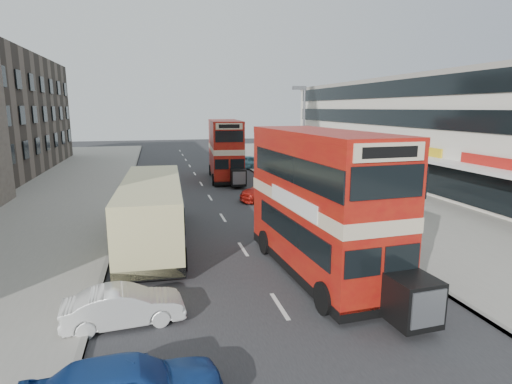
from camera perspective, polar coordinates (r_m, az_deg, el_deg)
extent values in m
plane|color=#28282B|center=(13.05, 5.94, -19.10)|extent=(160.00, 160.00, 0.00)
cube|color=#28282B|center=(31.51, -6.29, -0.77)|extent=(12.00, 90.00, 0.01)
cube|color=gray|center=(35.06, 13.54, 0.33)|extent=(12.00, 90.00, 0.15)
cube|color=gray|center=(32.29, -27.92, -1.63)|extent=(12.00, 90.00, 0.15)
cube|color=gray|center=(31.33, -17.43, -1.17)|extent=(0.20, 90.00, 0.16)
cube|color=gray|center=(32.81, 4.32, -0.13)|extent=(0.20, 90.00, 0.16)
cube|color=beige|center=(40.44, 22.75, 7.53)|extent=(8.00, 46.00, 9.00)
cube|color=black|center=(38.46, 17.54, 3.38)|extent=(0.10, 44.00, 2.40)
cube|color=gray|center=(40.46, 23.27, 14.03)|extent=(8.20, 46.20, 0.40)
cube|color=white|center=(37.87, 16.56, 5.46)|extent=(1.80, 44.00, 0.20)
cylinder|color=slate|center=(30.54, 6.49, 6.42)|extent=(0.16, 0.16, 8.00)
cube|color=slate|center=(30.32, 5.94, 13.96)|extent=(1.00, 0.20, 0.25)
cube|color=black|center=(17.48, 8.40, -9.60)|extent=(3.31, 8.93, 0.38)
cube|color=#9C0E0E|center=(17.06, 8.53, -5.47)|extent=(3.29, 8.93, 2.41)
cube|color=beige|center=(16.72, 8.66, -0.97)|extent=(3.34, 8.97, 0.49)
cube|color=#9C0E0E|center=(16.49, 8.80, 3.50)|extent=(3.29, 8.93, 2.30)
cube|color=#9C0E0E|center=(16.37, 8.93, 7.80)|extent=(3.31, 8.95, 0.27)
cube|color=black|center=(13.66, 20.63, -13.70)|extent=(1.40, 1.40, 1.42)
cube|color=black|center=(39.53, -4.17, 2.28)|extent=(3.32, 8.57, 0.37)
cube|color=#9C0E0E|center=(39.35, -4.20, 4.09)|extent=(3.30, 8.57, 2.30)
cube|color=beige|center=(39.20, -4.22, 5.98)|extent=(3.34, 8.61, 0.47)
cube|color=#9C0E0E|center=(39.10, -4.25, 7.82)|extent=(3.30, 8.57, 2.20)
cube|color=#9C0E0E|center=(39.05, -4.28, 9.55)|extent=(3.32, 8.59, 0.26)
cube|color=black|center=(34.76, -2.43, 2.00)|extent=(1.36, 1.36, 1.36)
cube|color=black|center=(21.63, -13.81, -5.52)|extent=(3.13, 11.06, 0.44)
cube|color=#D1C887|center=(21.30, -13.97, -2.27)|extent=(3.11, 11.06, 2.85)
imported|color=white|center=(13.97, -17.57, -14.65)|extent=(3.74, 1.59, 1.20)
imported|color=#A51810|center=(30.32, 2.49, 0.23)|extent=(5.38, 2.75, 1.49)
imported|color=#D55C15|center=(31.36, 2.36, 0.28)|extent=(4.22, 2.19, 1.14)
imported|color=#579CAE|center=(46.00, -1.78, 4.08)|extent=(4.54, 2.07, 1.51)
imported|color=gray|center=(26.75, 11.38, -1.08)|extent=(0.68, 0.57, 1.57)
imported|color=gray|center=(41.54, 3.55, 3.73)|extent=(1.16, 0.66, 1.87)
imported|color=gray|center=(31.10, 1.15, -0.02)|extent=(0.62, 1.73, 0.91)
imported|color=black|center=(30.95, 1.15, 1.44)|extent=(0.67, 0.44, 1.82)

